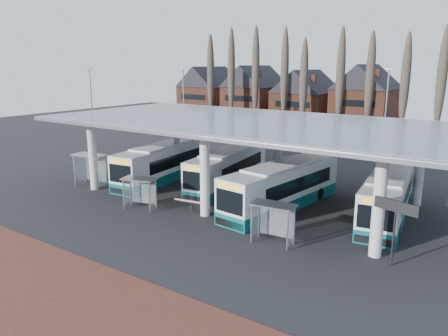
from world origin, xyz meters
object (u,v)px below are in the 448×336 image
Objects in this scene: bus_0 at (165,163)px; bus_1 at (228,168)px; bus_3 at (388,196)px; shelter_0 at (91,163)px; bus_2 at (283,187)px; shelter_1 at (140,186)px; shelter_2 at (274,214)px.

bus_1 is at bearing 8.36° from bus_0.
bus_3 is at bearing -10.23° from bus_1.
bus_2 is at bearing 7.49° from shelter_0.
bus_2 is at bearing -30.18° from bus_1.
bus_0 is 8.56m from shelter_1.
shelter_0 is at bearing -153.23° from bus_1.
bus_0 is 12.96m from bus_2.
bus_2 reaches higher than bus_1.
bus_2 is 3.86× the size of shelter_0.
shelter_2 reaches higher than shelter_1.
bus_1 reaches higher than bus_3.
shelter_0 is 19.54m from shelter_2.
shelter_2 is (15.59, -7.58, 0.23)m from bus_0.
shelter_1 is 0.99× the size of shelter_2.
shelter_1 is 11.32m from shelter_2.
shelter_0 reaches higher than shelter_2.
bus_3 is at bearing 8.50° from shelter_0.
bus_0 is 20.06m from bus_3.
bus_3 is 3.66× the size of shelter_0.
shelter_1 is at bearing 174.22° from shelter_2.
bus_0 is at bearing 149.12° from shelter_2.
shelter_1 is at bearing -20.96° from shelter_0.
shelter_2 is (-4.44, -8.68, 0.30)m from bus_3.
bus_0 is 6.60m from shelter_0.
bus_1 is at bearing 170.38° from bus_3.
bus_3 reaches higher than shelter_0.
shelter_1 is (-1.86, -9.02, 0.18)m from bus_1.
bus_2 is 4.49× the size of shelter_1.
bus_0 is 6.34m from bus_1.
bus_3 reaches higher than shelter_2.
bus_0 is at bearing -178.11° from bus_2.
bus_1 is at bearing 28.30° from shelter_0.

